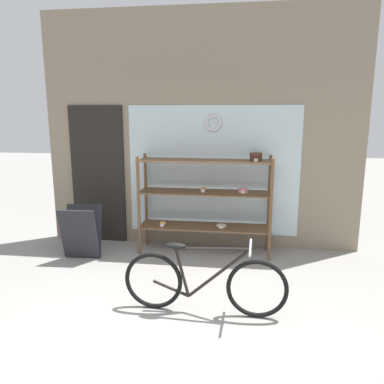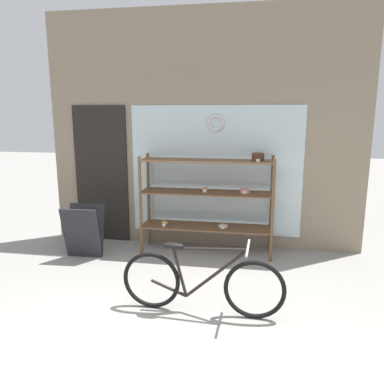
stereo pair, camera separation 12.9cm
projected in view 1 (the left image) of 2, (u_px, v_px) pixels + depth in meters
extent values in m
plane|color=gray|center=(161.00, 351.00, 3.18)|extent=(30.00, 30.00, 0.00)
cube|color=gray|center=(200.00, 132.00, 5.47)|extent=(4.67, 0.08, 3.44)
cube|color=silver|center=(213.00, 171.00, 5.52)|extent=(2.51, 0.02, 1.90)
cube|color=black|center=(98.00, 175.00, 5.77)|extent=(0.84, 0.03, 2.10)
torus|color=#B7B7BC|center=(213.00, 123.00, 5.36)|extent=(0.26, 0.06, 0.26)
cylinder|color=brown|center=(139.00, 206.00, 5.24)|extent=(0.04, 0.04, 1.41)
cylinder|color=brown|center=(271.00, 211.00, 5.00)|extent=(0.04, 0.04, 1.41)
cylinder|color=brown|center=(146.00, 200.00, 5.63)|extent=(0.04, 0.04, 1.41)
cylinder|color=brown|center=(269.00, 204.00, 5.39)|extent=(0.04, 0.04, 1.41)
cube|color=brown|center=(204.00, 227.00, 5.38)|extent=(1.86, 0.45, 0.02)
cube|color=brown|center=(205.00, 192.00, 5.28)|extent=(1.86, 0.45, 0.02)
cube|color=brown|center=(205.00, 161.00, 5.18)|extent=(1.86, 0.45, 0.02)
ellipsoid|color=#AD7F4C|center=(203.00, 189.00, 5.30)|extent=(0.10, 0.08, 0.07)
cube|color=white|center=(203.00, 191.00, 5.24)|extent=(0.05, 0.00, 0.04)
cylinder|color=#422619|center=(256.00, 157.00, 5.11)|extent=(0.17, 0.17, 0.11)
cube|color=white|center=(256.00, 160.00, 5.03)|extent=(0.05, 0.00, 0.04)
cylinder|color=pink|center=(243.00, 190.00, 5.24)|extent=(0.15, 0.15, 0.05)
cube|color=white|center=(243.00, 192.00, 5.16)|extent=(0.05, 0.00, 0.04)
torus|color=beige|center=(221.00, 226.00, 5.33)|extent=(0.14, 0.14, 0.03)
cube|color=white|center=(221.00, 227.00, 5.26)|extent=(0.05, 0.00, 0.04)
ellipsoid|color=tan|center=(163.00, 223.00, 5.39)|extent=(0.09, 0.08, 0.07)
cube|color=white|center=(162.00, 225.00, 5.34)|extent=(0.05, 0.00, 0.04)
torus|color=black|center=(153.00, 281.00, 3.83)|extent=(0.61, 0.07, 0.61)
torus|color=black|center=(257.00, 289.00, 3.65)|extent=(0.61, 0.07, 0.61)
cylinder|color=black|center=(219.00, 273.00, 3.69)|extent=(0.63, 0.05, 0.56)
cylinder|color=black|center=(212.00, 249.00, 3.65)|extent=(0.74, 0.06, 0.07)
cylinder|color=black|center=(182.00, 273.00, 3.76)|extent=(0.16, 0.04, 0.51)
cylinder|color=black|center=(171.00, 288.00, 3.81)|extent=(0.38, 0.05, 0.17)
ellipsoid|color=black|center=(175.00, 246.00, 3.71)|extent=(0.22, 0.10, 0.06)
cylinder|color=#B2B2B7|center=(250.00, 247.00, 3.58)|extent=(0.04, 0.46, 0.02)
cube|color=#232328|center=(79.00, 234.00, 5.08)|extent=(0.52, 0.22, 0.73)
cube|color=#232328|center=(84.00, 230.00, 5.25)|extent=(0.52, 0.22, 0.73)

